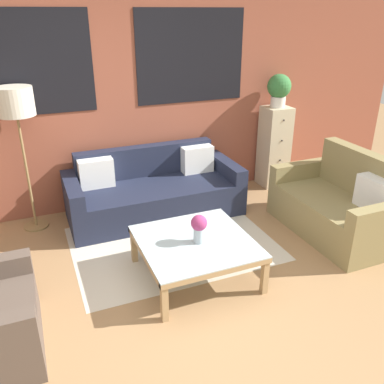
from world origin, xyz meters
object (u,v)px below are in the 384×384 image
object	(u,v)px
settee_vintage	(339,207)
flower_vase	(199,227)
floor_lamp	(16,108)
couch_dark	(154,192)
drawer_cabinet	(274,147)
potted_plant	(279,88)
coffee_table	(195,245)

from	to	relation	value
settee_vintage	flower_vase	size ratio (longest dim) A/B	5.34
floor_lamp	couch_dark	bearing A→B (deg)	-7.75
couch_dark	drawer_cabinet	xyz separation A→B (m)	(1.86, 0.24, 0.28)
potted_plant	drawer_cabinet	bearing A→B (deg)	-90.00
settee_vintage	flower_vase	bearing A→B (deg)	-173.06
couch_dark	flower_vase	size ratio (longest dim) A/B	7.66
settee_vintage	potted_plant	distance (m)	1.82
coffee_table	flower_vase	distance (m)	0.21
floor_lamp	potted_plant	xyz separation A→B (m)	(3.25, 0.05, -0.02)
settee_vintage	drawer_cabinet	distance (m)	1.50
floor_lamp	flower_vase	size ratio (longest dim) A/B	5.95
floor_lamp	drawer_cabinet	xyz separation A→B (m)	(3.25, 0.05, -0.83)
couch_dark	coffee_table	world-z (taller)	couch_dark
floor_lamp	potted_plant	bearing A→B (deg)	0.87
flower_vase	floor_lamp	bearing A→B (deg)	129.60
settee_vintage	coffee_table	size ratio (longest dim) A/B	1.43
settee_vintage	drawer_cabinet	bearing A→B (deg)	86.62
drawer_cabinet	potted_plant	size ratio (longest dim) A/B	2.59
coffee_table	potted_plant	bearing A→B (deg)	41.10
couch_dark	coffee_table	distance (m)	1.42
flower_vase	drawer_cabinet	bearing A→B (deg)	42.01
settee_vintage	coffee_table	xyz separation A→B (m)	(-1.81, -0.18, 0.03)
settee_vintage	flower_vase	distance (m)	1.83
coffee_table	floor_lamp	bearing A→B (deg)	129.88
couch_dark	drawer_cabinet	size ratio (longest dim) A/B	1.84
settee_vintage	potted_plant	world-z (taller)	potted_plant
floor_lamp	drawer_cabinet	world-z (taller)	floor_lamp
settee_vintage	potted_plant	xyz separation A→B (m)	(0.09, 1.48, 1.06)
drawer_cabinet	potted_plant	xyz separation A→B (m)	(0.00, 0.00, 0.81)
settee_vintage	potted_plant	bearing A→B (deg)	86.63
couch_dark	floor_lamp	distance (m)	1.79
floor_lamp	flower_vase	world-z (taller)	floor_lamp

